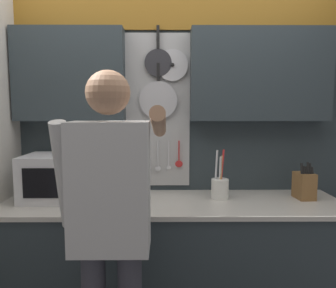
{
  "coord_description": "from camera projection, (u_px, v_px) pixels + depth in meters",
  "views": [
    {
      "loc": [
        -0.05,
        -2.18,
        1.53
      ],
      "look_at": [
        -0.03,
        0.21,
        1.27
      ],
      "focal_mm": 35.0,
      "sensor_mm": 36.0,
      "label": 1
    }
  ],
  "objects": [
    {
      "name": "knife_block",
      "position": [
        304.0,
        185.0,
        2.29
      ],
      "size": [
        0.12,
        0.16,
        0.27
      ],
      "color": "brown",
      "rests_on": "base_cabinet_counter"
    },
    {
      "name": "utensil_crock",
      "position": [
        220.0,
        187.0,
        2.29
      ],
      "size": [
        0.12,
        0.12,
        0.35
      ],
      "color": "white",
      "rests_on": "base_cabinet_counter"
    },
    {
      "name": "base_cabinet_counter",
      "position": [
        173.0,
        264.0,
        2.28
      ],
      "size": [
        2.32,
        0.66,
        0.9
      ],
      "color": "#2D383D",
      "rests_on": "ground_plane"
    },
    {
      "name": "person",
      "position": [
        111.0,
        213.0,
        1.6
      ],
      "size": [
        0.54,
        0.67,
        1.71
      ],
      "color": "#383842",
      "rests_on": "ground_plane"
    },
    {
      "name": "back_wall_unit",
      "position": [
        173.0,
        115.0,
        2.47
      ],
      "size": [
        2.89,
        0.2,
        2.46
      ],
      "color": "#2D383D",
      "rests_on": "ground_plane"
    },
    {
      "name": "microwave",
      "position": [
        63.0,
        177.0,
        2.27
      ],
      "size": [
        0.53,
        0.38,
        0.31
      ],
      "color": "silver",
      "rests_on": "base_cabinet_counter"
    }
  ]
}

